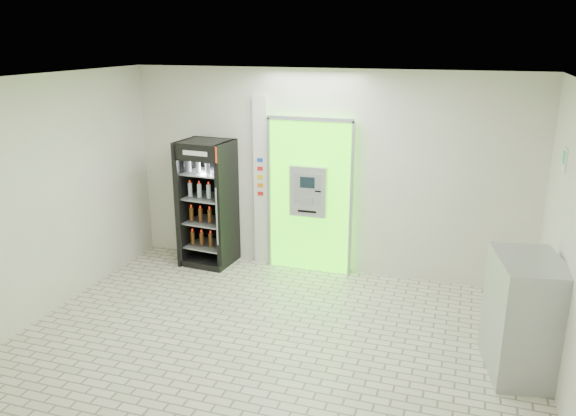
% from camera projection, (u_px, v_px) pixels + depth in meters
% --- Properties ---
extents(ground, '(6.00, 6.00, 0.00)m').
position_uv_depth(ground, '(268.00, 350.00, 6.40)').
color(ground, beige).
rests_on(ground, ground).
extents(room_shell, '(6.00, 6.00, 6.00)m').
position_uv_depth(room_shell, '(266.00, 194.00, 5.86)').
color(room_shell, silver).
rests_on(room_shell, ground).
extents(atm_assembly, '(1.30, 0.24, 2.33)m').
position_uv_depth(atm_assembly, '(310.00, 195.00, 8.31)').
color(atm_assembly, '#46FF0E').
rests_on(atm_assembly, ground).
extents(pillar, '(0.22, 0.11, 2.60)m').
position_uv_depth(pillar, '(262.00, 182.00, 8.53)').
color(pillar, silver).
rests_on(pillar, ground).
extents(beverage_cooler, '(0.78, 0.72, 1.94)m').
position_uv_depth(beverage_cooler, '(208.00, 205.00, 8.62)').
color(beverage_cooler, black).
rests_on(beverage_cooler, ground).
extents(steel_cabinet, '(0.81, 1.05, 1.27)m').
position_uv_depth(steel_cabinet, '(524.00, 316.00, 5.82)').
color(steel_cabinet, '#A6A9AE').
rests_on(steel_cabinet, ground).
extents(exit_sign, '(0.02, 0.22, 0.26)m').
position_uv_depth(exit_sign, '(565.00, 160.00, 6.17)').
color(exit_sign, white).
rests_on(exit_sign, room_shell).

